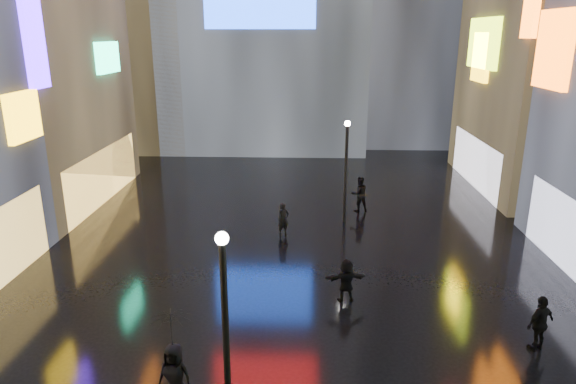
{
  "coord_description": "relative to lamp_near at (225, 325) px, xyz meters",
  "views": [
    {
      "loc": [
        0.54,
        -1.68,
        9.27
      ],
      "look_at": [
        0.0,
        12.0,
        5.0
      ],
      "focal_mm": 32.0,
      "sensor_mm": 36.0,
      "label": 1
    }
  ],
  "objects": [
    {
      "name": "pedestrian_3",
      "position": [
        8.88,
        3.73,
        -2.05
      ],
      "size": [
        1.13,
        0.89,
        1.79
      ],
      "primitive_type": "imported",
      "rotation": [
        0.0,
        0.0,
        3.64
      ],
      "color": "black",
      "rests_on": "ground"
    },
    {
      "name": "pedestrian_4",
      "position": [
        -1.48,
        0.77,
        -2.02
      ],
      "size": [
        1.0,
        0.75,
        1.84
      ],
      "primitive_type": "imported",
      "rotation": [
        0.0,
        0.0,
        -0.19
      ],
      "color": "black",
      "rests_on": "ground"
    },
    {
      "name": "lamp_far",
      "position": [
        3.73,
        14.68,
        0.0
      ],
      "size": [
        0.3,
        0.3,
        5.2
      ],
      "color": "black",
      "rests_on": "ground"
    },
    {
      "name": "pedestrian_7",
      "position": [
        4.62,
        16.34,
        -1.99
      ],
      "size": [
        1.08,
        0.93,
        1.9
      ],
      "primitive_type": "imported",
      "rotation": [
        0.0,
        0.0,
        3.4
      ],
      "color": "black",
      "rests_on": "ground"
    },
    {
      "name": "umbrella_2",
      "position": [
        -1.48,
        0.77,
        -0.65
      ],
      "size": [
        1.28,
        1.29,
        0.91
      ],
      "primitive_type": "imported",
      "rotation": [
        0.0,
        0.0,
        0.35
      ],
      "color": "black",
      "rests_on": "pedestrian_4"
    },
    {
      "name": "pedestrian_6",
      "position": [
        0.7,
        12.67,
        -2.16
      ],
      "size": [
        0.69,
        0.62,
        1.58
      ],
      "primitive_type": "imported",
      "rotation": [
        0.0,
        0.0,
        0.55
      ],
      "color": "black",
      "rests_on": "ground"
    },
    {
      "name": "lamp_near",
      "position": [
        0.0,
        0.0,
        0.0
      ],
      "size": [
        0.3,
        0.3,
        5.2
      ],
      "color": "black",
      "rests_on": "ground"
    },
    {
      "name": "ground",
      "position": [
        1.28,
        11.56,
        -2.94
      ],
      "size": [
        140.0,
        140.0,
        0.0
      ],
      "primitive_type": "plane",
      "color": "black",
      "rests_on": "ground"
    },
    {
      "name": "pedestrian_5",
      "position": [
        3.25,
        6.48,
        -2.14
      ],
      "size": [
        1.54,
        0.72,
        1.6
      ],
      "primitive_type": "imported",
      "rotation": [
        0.0,
        0.0,
        3.31
      ],
      "color": "black",
      "rests_on": "ground"
    }
  ]
}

